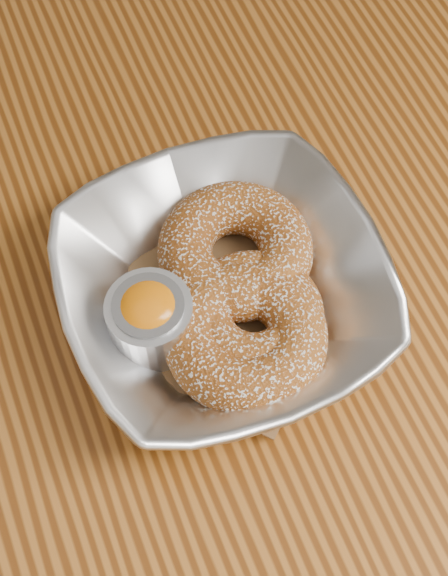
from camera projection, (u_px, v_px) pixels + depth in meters
name	position (u px, v px, depth m)	size (l,w,h in m)	color
ground_plane	(211.00, 542.00, 1.21)	(4.00, 4.00, 0.00)	#565659
table	(200.00, 391.00, 0.63)	(1.20, 0.80, 0.75)	brown
serving_bowl	(224.00, 291.00, 0.54)	(0.22, 0.22, 0.05)	silver
parchment	(224.00, 302.00, 0.55)	(0.14, 0.14, 0.00)	brown
donut_back	(235.00, 250.00, 0.55)	(0.11, 0.11, 0.04)	brown
donut_front	(245.00, 336.00, 0.52)	(0.11, 0.11, 0.04)	brown
donut_extra	(253.00, 315.00, 0.53)	(0.09, 0.09, 0.03)	brown
ramekin	(150.00, 319.00, 0.52)	(0.06, 0.06, 0.05)	silver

